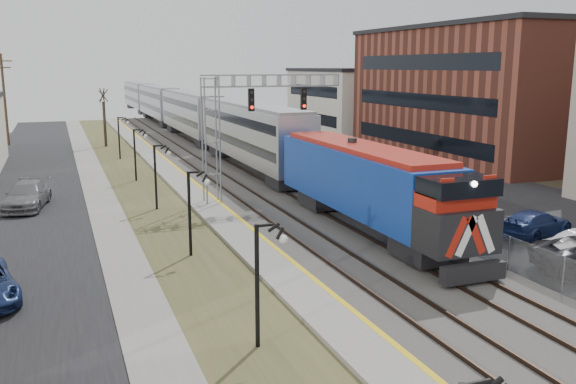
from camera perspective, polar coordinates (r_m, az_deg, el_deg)
street_west at (r=44.72m, az=-23.10°, el=-0.38°), size 7.00×120.00×0.04m
sidewalk at (r=44.73m, az=-17.35°, el=0.06°), size 2.00×120.00×0.08m
grass_median at (r=45.00m, az=-13.54°, el=0.33°), size 4.00×120.00×0.06m
platform at (r=45.44m, az=-9.79°, el=0.71°), size 2.00×120.00×0.24m
ballast_bed at (r=46.62m, az=-3.76°, el=1.11°), size 8.00×120.00×0.20m
parking_lot at (r=51.38m, az=9.15°, el=1.88°), size 16.00×120.00×0.04m
platform_edge at (r=45.58m, az=-8.72°, el=0.94°), size 0.24×120.00×0.01m
track_near at (r=46.05m, az=-6.14°, el=1.15°), size 1.58×120.00×0.15m
track_far at (r=47.04m, az=-2.01°, el=1.44°), size 1.58×120.00×0.15m
train at (r=76.27m, az=-9.57°, el=7.24°), size 3.00×108.65×5.33m
signal_gantry at (r=38.44m, az=-4.76°, el=7.09°), size 9.00×1.07×8.15m
lampposts at (r=28.44m, az=-9.31°, el=-1.98°), size 0.14×62.14×4.00m
fence at (r=47.88m, az=1.04°, el=2.26°), size 0.04×120.00×1.60m
buildings_east at (r=56.19m, az=23.99°, el=8.32°), size 16.00×76.00×15.00m
bare_trees at (r=48.23m, az=-24.58°, el=3.55°), size 12.30×42.30×5.95m
car_lot_d at (r=33.89m, az=22.16°, el=-2.80°), size 4.97×3.05×1.34m
car_lot_e at (r=42.57m, az=7.83°, el=0.79°), size 4.23×2.58×1.35m
car_lot_f at (r=50.65m, az=5.02°, el=2.62°), size 4.42×2.14×1.40m
car_street_b at (r=40.87m, az=-23.25°, el=-0.35°), size 3.14×5.75×1.58m
car_lot_g at (r=60.89m, az=0.27°, el=4.22°), size 4.65×2.84×1.45m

